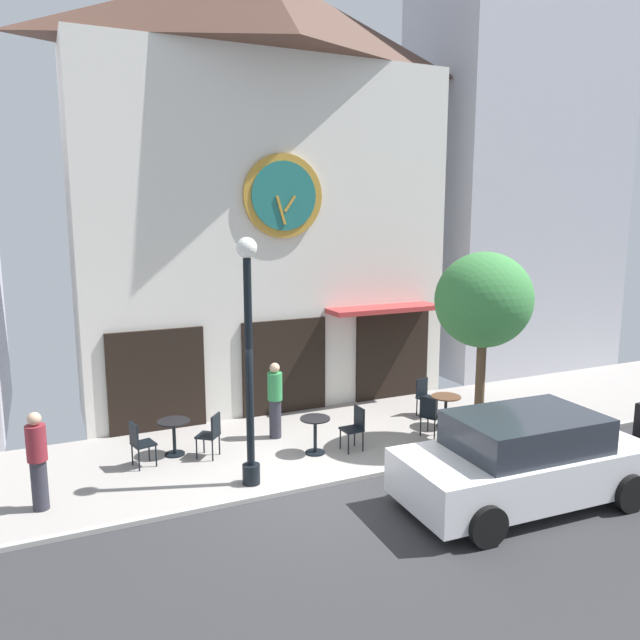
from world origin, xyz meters
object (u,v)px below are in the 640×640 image
(cafe_chair_corner, at_px, (430,413))
(pedestrian_maroon, at_px, (38,460))
(cafe_table_center_left, at_px, (174,432))
(cafe_chair_facing_wall, at_px, (139,441))
(pedestrian_green, at_px, (275,399))
(cafe_chair_left_end, at_px, (211,432))
(parked_car_white, at_px, (524,460))
(cafe_table_leftmost, at_px, (446,405))
(street_lamp, at_px, (249,363))
(cafe_table_near_curb, at_px, (315,430))
(street_tree, at_px, (484,301))
(cafe_chair_facing_street, at_px, (355,425))
(cafe_chair_curbside, at_px, (425,394))

(cafe_chair_corner, relative_size, pedestrian_maroon, 0.54)
(cafe_table_center_left, relative_size, cafe_chair_facing_wall, 0.80)
(cafe_chair_facing_wall, distance_m, pedestrian_green, 2.97)
(cafe_chair_left_end, relative_size, parked_car_white, 0.21)
(cafe_table_leftmost, distance_m, pedestrian_maroon, 8.48)
(pedestrian_maroon, height_order, parked_car_white, pedestrian_maroon)
(cafe_table_center_left, xyz_separation_m, pedestrian_maroon, (-2.48, -1.41, 0.38))
(street_lamp, distance_m, cafe_table_near_curb, 2.53)
(street_lamp, relative_size, pedestrian_maroon, 2.65)
(cafe_table_leftmost, distance_m, cafe_chair_facing_wall, 6.73)
(street_lamp, distance_m, cafe_chair_corner, 4.67)
(cafe_chair_facing_wall, bearing_deg, cafe_table_center_left, 24.99)
(street_tree, height_order, pedestrian_green, street_tree)
(cafe_chair_facing_street, relative_size, cafe_chair_facing_wall, 1.00)
(street_tree, bearing_deg, street_lamp, 178.65)
(cafe_table_leftmost, height_order, pedestrian_maroon, pedestrian_maroon)
(cafe_table_center_left, bearing_deg, cafe_chair_left_end, -34.31)
(cafe_table_center_left, height_order, parked_car_white, parked_car_white)
(cafe_chair_facing_street, bearing_deg, parked_car_white, -65.68)
(cafe_table_near_curb, bearing_deg, cafe_chair_corner, -3.65)
(cafe_chair_left_end, bearing_deg, pedestrian_maroon, -162.93)
(cafe_table_near_curb, bearing_deg, cafe_chair_left_end, 161.30)
(cafe_chair_facing_wall, bearing_deg, pedestrian_green, 7.93)
(cafe_chair_curbside, bearing_deg, parked_car_white, -103.41)
(street_tree, distance_m, cafe_table_leftmost, 2.80)
(cafe_chair_corner, xyz_separation_m, parked_car_white, (-0.36, -3.25, 0.23))
(cafe_chair_facing_street, distance_m, pedestrian_green, 1.86)
(cafe_table_center_left, xyz_separation_m, parked_car_white, (4.92, -4.53, 0.27))
(cafe_table_near_curb, xyz_separation_m, cafe_table_leftmost, (3.36, 0.21, 0.01))
(cafe_table_leftmost, bearing_deg, cafe_chair_left_end, 175.14)
(cafe_chair_left_end, bearing_deg, street_tree, -16.64)
(pedestrian_maroon, bearing_deg, cafe_chair_left_end, 17.07)
(cafe_chair_curbside, relative_size, pedestrian_maroon, 0.54)
(pedestrian_maroon, distance_m, parked_car_white, 8.03)
(cafe_table_leftmost, xyz_separation_m, parked_car_white, (-1.06, -3.63, 0.26))
(cafe_chair_facing_street, bearing_deg, pedestrian_maroon, -178.71)
(pedestrian_green, bearing_deg, cafe_table_near_curb, -70.35)
(cafe_chair_left_end, relative_size, pedestrian_green, 0.54)
(street_lamp, distance_m, cafe_chair_curbside, 5.61)
(cafe_chair_corner, relative_size, cafe_chair_facing_wall, 1.00)
(cafe_table_near_curb, xyz_separation_m, pedestrian_maroon, (-5.10, -0.30, 0.37))
(cafe_table_leftmost, xyz_separation_m, pedestrian_maroon, (-8.46, -0.51, 0.36))
(street_tree, bearing_deg, cafe_table_center_left, 161.18)
(cafe_table_leftmost, bearing_deg, street_lamp, -168.42)
(cafe_chair_curbside, bearing_deg, cafe_table_near_curb, -162.31)
(cafe_table_center_left, relative_size, pedestrian_maroon, 0.43)
(cafe_table_center_left, height_order, cafe_chair_curbside, cafe_chair_curbside)
(cafe_table_leftmost, xyz_separation_m, cafe_chair_facing_street, (-2.53, -0.38, 0.03))
(cafe_chair_facing_street, relative_size, pedestrian_maroon, 0.54)
(pedestrian_green, bearing_deg, cafe_chair_left_end, -161.56)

